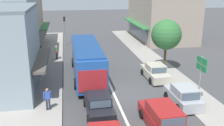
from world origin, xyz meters
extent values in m
plane|color=#3F3F42|center=(0.00, 0.00, 0.00)|extent=(140.00, 140.00, 0.00)
cube|color=silver|center=(0.00, 4.00, 0.00)|extent=(0.20, 28.00, 0.01)
cube|color=gray|center=(-6.80, 6.00, 0.07)|extent=(5.20, 44.00, 0.14)
cube|color=gray|center=(6.20, 6.00, 0.06)|extent=(2.80, 44.00, 0.12)
cube|color=#4C4742|center=(-5.77, 1.60, 2.70)|extent=(1.10, 7.40, 0.20)
cube|color=#425160|center=(-6.19, 1.60, 1.40)|extent=(0.06, 6.44, 1.80)
cube|color=#84939E|center=(-10.20, 10.51, 3.95)|extent=(6.18, 9.42, 7.90)
cube|color=#4C4742|center=(-6.66, 10.51, 2.70)|extent=(1.10, 8.67, 0.20)
cube|color=#425160|center=(-7.08, 10.51, 1.40)|extent=(0.06, 7.54, 1.80)
cube|color=gray|center=(-10.20, 19.33, 3.40)|extent=(6.14, 8.01, 6.79)
cube|color=#2D703D|center=(-6.68, 19.33, 2.70)|extent=(1.10, 7.37, 0.20)
cube|color=#425160|center=(-7.10, 19.33, 1.40)|extent=(0.06, 6.41, 1.80)
cube|color=gray|center=(11.50, 20.15, 4.17)|extent=(7.64, 12.93, 8.34)
cube|color=#2D703D|center=(7.23, 20.15, 2.70)|extent=(1.10, 11.90, 0.20)
cube|color=#425160|center=(7.65, 20.15, 1.40)|extent=(0.06, 10.35, 1.80)
cube|color=#1E4C99|center=(-1.81, 4.17, 1.76)|extent=(2.51, 10.80, 2.70)
cube|color=#425160|center=(-1.81, 4.17, 2.16)|extent=(2.55, 10.37, 0.90)
cube|color=maroon|center=(-1.81, -1.26, 1.56)|extent=(2.25, 0.06, 1.76)
cube|color=navy|center=(-1.81, 4.17, 3.17)|extent=(2.38, 9.94, 0.12)
cylinder|color=black|center=(-3.07, 7.52, 0.48)|extent=(0.26, 0.96, 0.96)
cylinder|color=black|center=(-0.57, 7.52, 0.48)|extent=(0.26, 0.96, 0.96)
cylinder|color=black|center=(-3.06, 1.20, 0.48)|extent=(0.26, 0.96, 0.96)
cylinder|color=black|center=(-0.56, 1.20, 0.48)|extent=(0.26, 0.96, 0.96)
cube|color=maroon|center=(2.01, -6.07, 0.52)|extent=(1.88, 4.55, 0.76)
cube|color=maroon|center=(2.02, -6.42, 1.24)|extent=(1.71, 2.64, 0.68)
cube|color=#425160|center=(1.99, -5.10, 1.24)|extent=(1.51, 0.10, 0.58)
cube|color=#425160|center=(2.06, -7.74, 1.24)|extent=(1.48, 0.10, 0.54)
cylinder|color=black|center=(1.10, -4.74, 0.31)|extent=(0.20, 0.62, 0.62)
cylinder|color=black|center=(2.85, -4.69, 0.31)|extent=(0.20, 0.62, 0.62)
cube|color=black|center=(-1.66, -3.53, 0.51)|extent=(1.78, 4.22, 0.72)
cube|color=black|center=(-1.66, -3.63, 1.17)|extent=(1.59, 1.82, 0.60)
cube|color=#425160|center=(-1.67, -2.71, 1.17)|extent=(1.44, 0.08, 0.51)
cube|color=#425160|center=(-1.65, -4.55, 1.17)|extent=(1.40, 0.08, 0.48)
cylinder|color=black|center=(-2.54, -2.29, 0.31)|extent=(0.19, 0.62, 0.62)
cylinder|color=black|center=(-0.82, -2.26, 0.31)|extent=(0.19, 0.62, 0.62)
cylinder|color=black|center=(-2.50, -4.80, 0.31)|extent=(0.19, 0.62, 0.62)
cylinder|color=black|center=(-0.78, -4.78, 0.31)|extent=(0.19, 0.62, 0.62)
cube|color=#9EA3A8|center=(4.70, -3.26, 0.52)|extent=(1.65, 3.70, 0.76)
cube|color=#9EA3A8|center=(4.70, -3.56, 1.22)|extent=(1.53, 1.90, 0.64)
cube|color=#425160|center=(4.70, -2.59, 1.22)|extent=(1.40, 0.06, 0.54)
cube|color=#425160|center=(4.70, -4.53, 1.22)|extent=(1.37, 0.06, 0.51)
cylinder|color=black|center=(3.88, -2.15, 0.31)|extent=(0.18, 0.62, 0.62)
cylinder|color=black|center=(5.52, -2.15, 0.31)|extent=(0.18, 0.62, 0.62)
cylinder|color=black|center=(3.88, -4.37, 0.31)|extent=(0.18, 0.62, 0.62)
cylinder|color=black|center=(5.52, -4.37, 0.31)|extent=(0.18, 0.62, 0.62)
cube|color=#B7B29E|center=(4.50, 2.42, 0.51)|extent=(1.77, 4.22, 0.72)
cube|color=#B7B29E|center=(4.51, 2.32, 1.17)|extent=(1.58, 1.82, 0.60)
cube|color=#425160|center=(4.49, 3.24, 1.17)|extent=(1.44, 0.08, 0.51)
cube|color=#425160|center=(4.52, 1.40, 1.17)|extent=(1.40, 0.08, 0.48)
cylinder|color=black|center=(3.63, 3.67, 0.31)|extent=(0.19, 0.62, 0.62)
cylinder|color=black|center=(5.35, 3.69, 0.31)|extent=(0.19, 0.62, 0.62)
cylinder|color=black|center=(3.66, 1.15, 0.31)|extent=(0.19, 0.62, 0.62)
cylinder|color=black|center=(5.38, 1.17, 0.31)|extent=(0.19, 0.62, 0.62)
cylinder|color=gray|center=(-3.83, 18.11, 2.10)|extent=(0.12, 0.12, 4.20)
cube|color=black|center=(-3.83, 18.11, 3.85)|extent=(0.24, 0.24, 0.68)
sphere|color=black|center=(-3.69, 18.11, 4.08)|extent=(0.13, 0.13, 0.13)
sphere|color=black|center=(-3.69, 18.11, 3.86)|extent=(0.13, 0.13, 0.13)
sphere|color=green|center=(-3.69, 18.11, 3.64)|extent=(0.13, 0.13, 0.13)
cylinder|color=gray|center=(6.14, -2.95, 1.80)|extent=(0.10, 0.10, 3.60)
cube|color=#19753D|center=(6.14, -2.97, 3.30)|extent=(0.08, 1.40, 0.44)
cube|color=white|center=(6.19, -2.97, 3.30)|extent=(0.01, 1.10, 0.10)
cube|color=#19753D|center=(6.14, -2.97, 2.75)|extent=(0.08, 1.40, 0.44)
cube|color=white|center=(6.19, -2.97, 2.75)|extent=(0.01, 1.10, 0.10)
cylinder|color=brown|center=(6.25, 4.53, 1.38)|extent=(0.24, 0.24, 2.75)
cylinder|color=brown|center=(6.25, 4.90, 3.08)|extent=(0.10, 0.81, 0.72)
cylinder|color=brown|center=(6.64, 4.53, 3.26)|extent=(0.87, 0.10, 1.08)
cylinder|color=brown|center=(6.25, 4.08, 3.20)|extent=(0.10, 0.98, 0.96)
cylinder|color=brown|center=(5.89, 4.53, 3.31)|extent=(0.80, 0.10, 1.17)
sphere|color=#2D6633|center=(6.25, 4.53, 3.82)|extent=(3.04, 3.04, 3.04)
cylinder|color=#232838|center=(-4.87, 10.53, 0.56)|extent=(0.14, 0.14, 0.84)
cylinder|color=#232838|center=(-4.83, 10.36, 0.56)|extent=(0.14, 0.14, 0.84)
cube|color=#478951|center=(-4.85, 10.45, 1.26)|extent=(0.30, 0.40, 0.56)
sphere|color=tan|center=(-4.85, 10.45, 1.66)|extent=(0.22, 0.22, 0.22)
cylinder|color=#478951|center=(-4.91, 10.68, 1.26)|extent=(0.09, 0.09, 0.54)
cylinder|color=#478951|center=(-4.79, 10.21, 1.26)|extent=(0.09, 0.09, 0.54)
cube|color=maroon|center=(-4.76, 10.15, 1.08)|extent=(0.26, 0.15, 0.22)
cylinder|color=#232838|center=(-5.06, -2.64, 0.56)|extent=(0.14, 0.14, 0.84)
cylinder|color=#232838|center=(-5.24, -2.67, 0.56)|extent=(0.14, 0.14, 0.84)
cube|color=#3351A8|center=(-5.15, -2.66, 1.26)|extent=(0.39, 0.28, 0.56)
sphere|color=#9E7051|center=(-5.15, -2.66, 1.66)|extent=(0.22, 0.22, 0.22)
cylinder|color=#3351A8|center=(-4.92, -2.61, 1.26)|extent=(0.09, 0.09, 0.54)
cylinder|color=#3351A8|center=(-5.39, -2.70, 1.26)|extent=(0.09, 0.09, 0.54)
camera|label=1|loc=(-3.64, -20.02, 8.78)|focal=42.00mm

